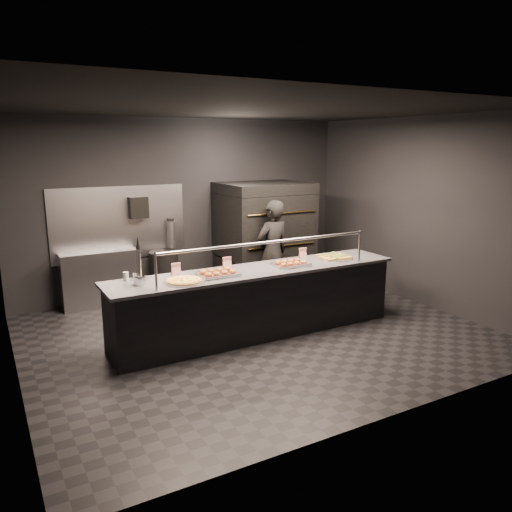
% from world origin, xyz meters
% --- Properties ---
extents(room, '(6.04, 6.00, 3.00)m').
position_xyz_m(room, '(-0.02, 0.05, 1.50)').
color(room, black).
rests_on(room, ground).
extents(service_counter, '(4.10, 0.78, 1.37)m').
position_xyz_m(service_counter, '(0.00, -0.00, 0.46)').
color(service_counter, black).
rests_on(service_counter, ground).
extents(pizza_oven, '(1.50, 1.23, 1.91)m').
position_xyz_m(pizza_oven, '(1.20, 1.90, 0.97)').
color(pizza_oven, black).
rests_on(pizza_oven, ground).
extents(prep_shelf, '(1.20, 0.35, 0.90)m').
position_xyz_m(prep_shelf, '(-1.60, 2.32, 0.45)').
color(prep_shelf, '#99999E').
rests_on(prep_shelf, ground).
extents(towel_dispenser, '(0.30, 0.20, 0.35)m').
position_xyz_m(towel_dispenser, '(-0.90, 2.39, 1.55)').
color(towel_dispenser, black).
rests_on(towel_dispenser, room).
extents(fire_extinguisher, '(0.14, 0.14, 0.51)m').
position_xyz_m(fire_extinguisher, '(-0.35, 2.40, 1.06)').
color(fire_extinguisher, '#B2B2B7').
rests_on(fire_extinguisher, room).
extents(beer_tap, '(0.15, 0.22, 0.58)m').
position_xyz_m(beer_tap, '(-1.60, 0.02, 1.09)').
color(beer_tap, silver).
rests_on(beer_tap, service_counter).
extents(round_pizza, '(0.50, 0.50, 0.03)m').
position_xyz_m(round_pizza, '(-1.09, -0.12, 0.94)').
color(round_pizza, silver).
rests_on(round_pizza, service_counter).
extents(slider_tray_a, '(0.51, 0.38, 0.08)m').
position_xyz_m(slider_tray_a, '(-0.60, -0.04, 0.95)').
color(slider_tray_a, silver).
rests_on(slider_tray_a, service_counter).
extents(slider_tray_b, '(0.52, 0.42, 0.07)m').
position_xyz_m(slider_tray_b, '(0.50, -0.05, 0.95)').
color(slider_tray_b, silver).
rests_on(slider_tray_b, service_counter).
extents(square_pizza, '(0.53, 0.53, 0.05)m').
position_xyz_m(square_pizza, '(1.32, 0.04, 0.94)').
color(square_pizza, silver).
rests_on(square_pizza, service_counter).
extents(condiment_jar, '(0.17, 0.07, 0.11)m').
position_xyz_m(condiment_jar, '(-1.67, 0.28, 0.97)').
color(condiment_jar, silver).
rests_on(condiment_jar, service_counter).
extents(tent_cards, '(2.09, 0.04, 0.15)m').
position_xyz_m(tent_cards, '(-0.15, 0.28, 1.00)').
color(tent_cards, white).
rests_on(tent_cards, service_counter).
extents(trash_bin, '(0.48, 0.48, 0.80)m').
position_xyz_m(trash_bin, '(-0.56, 2.21, 0.40)').
color(trash_bin, black).
rests_on(trash_bin, ground).
extents(worker, '(0.68, 0.50, 1.70)m').
position_xyz_m(worker, '(0.91, 1.12, 0.85)').
color(worker, black).
rests_on(worker, ground).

